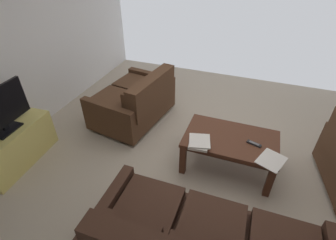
{
  "coord_description": "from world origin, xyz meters",
  "views": [
    {
      "loc": [
        -0.39,
        2.38,
        2.32
      ],
      "look_at": [
        0.35,
        0.38,
        0.79
      ],
      "focal_mm": 26.77,
      "sensor_mm": 36.0,
      "label": 1
    }
  ],
  "objects_px": {
    "book_stack": "(199,142)",
    "tv_remote": "(254,144)",
    "tv_stand": "(15,146)",
    "coffee_table": "(230,142)",
    "loveseat_near": "(136,101)",
    "loose_magazine": "(271,160)"
  },
  "relations": [
    {
      "from": "book_stack",
      "to": "tv_remote",
      "type": "height_order",
      "value": "book_stack"
    },
    {
      "from": "tv_stand",
      "to": "tv_remote",
      "type": "bearing_deg",
      "value": -163.83
    },
    {
      "from": "tv_stand",
      "to": "coffee_table",
      "type": "bearing_deg",
      "value": -161.66
    },
    {
      "from": "loveseat_near",
      "to": "coffee_table",
      "type": "distance_m",
      "value": 1.6
    },
    {
      "from": "tv_stand",
      "to": "loose_magazine",
      "type": "xyz_separation_m",
      "value": [
        -2.95,
        -0.6,
        0.22
      ]
    },
    {
      "from": "loveseat_near",
      "to": "tv_stand",
      "type": "relative_size",
      "value": 1.31
    },
    {
      "from": "coffee_table",
      "to": "loose_magazine",
      "type": "height_order",
      "value": "loose_magazine"
    },
    {
      "from": "tv_stand",
      "to": "loose_magazine",
      "type": "height_order",
      "value": "tv_stand"
    },
    {
      "from": "loveseat_near",
      "to": "tv_remote",
      "type": "xyz_separation_m",
      "value": [
        -1.76,
        0.57,
        0.13
      ]
    },
    {
      "from": "book_stack",
      "to": "loose_magazine",
      "type": "height_order",
      "value": "book_stack"
    },
    {
      "from": "loveseat_near",
      "to": "tv_stand",
      "type": "distance_m",
      "value": 1.69
    },
    {
      "from": "coffee_table",
      "to": "book_stack",
      "type": "relative_size",
      "value": 3.59
    },
    {
      "from": "loveseat_near",
      "to": "tv_remote",
      "type": "distance_m",
      "value": 1.85
    },
    {
      "from": "book_stack",
      "to": "tv_stand",
      "type": "bearing_deg",
      "value": 15.25
    },
    {
      "from": "loveseat_near",
      "to": "book_stack",
      "type": "bearing_deg",
      "value": 146.85
    },
    {
      "from": "coffee_table",
      "to": "tv_stand",
      "type": "relative_size",
      "value": 1.04
    },
    {
      "from": "loveseat_near",
      "to": "book_stack",
      "type": "height_order",
      "value": "loveseat_near"
    },
    {
      "from": "tv_stand",
      "to": "tv_remote",
      "type": "distance_m",
      "value": 2.88
    },
    {
      "from": "book_stack",
      "to": "loose_magazine",
      "type": "relative_size",
      "value": 1.01
    },
    {
      "from": "coffee_table",
      "to": "loveseat_near",
      "type": "bearing_deg",
      "value": -19.63
    },
    {
      "from": "coffee_table",
      "to": "tv_remote",
      "type": "bearing_deg",
      "value": 173.41
    },
    {
      "from": "coffee_table",
      "to": "book_stack",
      "type": "xyz_separation_m",
      "value": [
        0.32,
        0.24,
        0.09
      ]
    }
  ]
}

